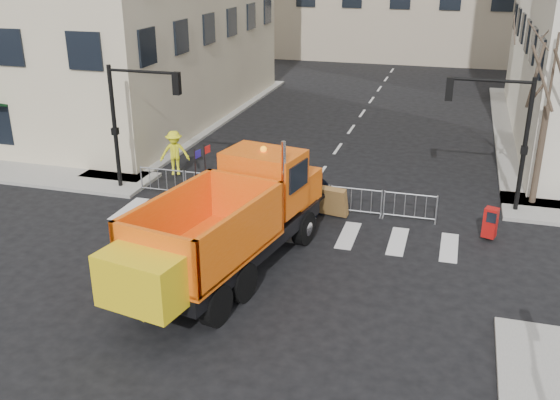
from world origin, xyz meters
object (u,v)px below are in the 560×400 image
(cop_a, at_px, (271,188))
(worker, at_px, (175,153))
(plow_truck, at_px, (228,221))
(cop_c, at_px, (319,193))
(newspaper_box, at_px, (490,223))
(cop_b, at_px, (293,200))

(cop_a, xyz_separation_m, worker, (-5.38, 2.64, 0.19))
(plow_truck, bearing_deg, cop_c, -5.99)
(newspaper_box, bearing_deg, plow_truck, -130.56)
(cop_a, distance_m, worker, 5.99)
(cop_a, bearing_deg, worker, -30.92)
(cop_b, distance_m, worker, 7.23)
(plow_truck, distance_m, newspaper_box, 9.56)
(plow_truck, relative_size, worker, 5.47)
(plow_truck, height_order, worker, plow_truck)
(cop_a, bearing_deg, cop_c, 178.25)
(cop_b, relative_size, worker, 0.80)
(cop_b, xyz_separation_m, cop_c, (0.85, 0.67, 0.14))
(cop_b, height_order, newspaper_box, cop_b)
(cop_a, relative_size, worker, 0.97)
(cop_b, height_order, cop_c, cop_c)
(cop_c, bearing_deg, worker, -69.66)
(cop_b, relative_size, cop_c, 0.86)
(cop_c, bearing_deg, plow_truck, 22.77)
(cop_c, bearing_deg, cop_a, -47.49)
(cop_a, distance_m, cop_c, 1.93)
(cop_c, xyz_separation_m, worker, (-7.31, 2.54, 0.22))
(cop_c, distance_m, newspaper_box, 6.43)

